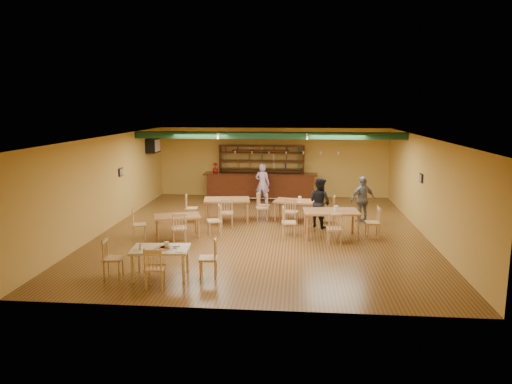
# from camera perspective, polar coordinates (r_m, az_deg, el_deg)

# --- Properties ---
(floor) EXTENTS (12.00, 12.00, 0.00)m
(floor) POSITION_cam_1_polar(r_m,az_deg,el_deg) (15.30, 0.79, -4.66)
(floor) COLOR #553318
(floor) RESTS_ON ground
(ceiling_beam) EXTENTS (10.00, 0.30, 0.25)m
(ceiling_beam) POSITION_cam_1_polar(r_m,az_deg,el_deg) (17.61, 1.51, 6.78)
(ceiling_beam) COLOR #10321A
(ceiling_beam) RESTS_ON ceiling
(track_rail_left) EXTENTS (0.05, 2.50, 0.05)m
(track_rail_left) POSITION_cam_1_polar(r_m,az_deg,el_deg) (18.40, -4.02, 7.13)
(track_rail_left) COLOR silver
(track_rail_left) RESTS_ON ceiling
(track_rail_right) EXTENTS (0.05, 2.50, 0.05)m
(track_rail_right) POSITION_cam_1_polar(r_m,az_deg,el_deg) (18.17, 6.07, 7.06)
(track_rail_right) COLOR silver
(track_rail_right) RESTS_ON ceiling
(ac_unit) EXTENTS (0.34, 0.70, 0.48)m
(ac_unit) POSITION_cam_1_polar(r_m,az_deg,el_deg) (19.91, -12.22, 5.46)
(ac_unit) COLOR silver
(ac_unit) RESTS_ON wall_left
(picture_left) EXTENTS (0.04, 0.34, 0.28)m
(picture_left) POSITION_cam_1_polar(r_m,az_deg,el_deg) (17.02, -15.86, 2.31)
(picture_left) COLOR black
(picture_left) RESTS_ON wall_left
(picture_right) EXTENTS (0.04, 0.34, 0.28)m
(picture_right) POSITION_cam_1_polar(r_m,az_deg,el_deg) (15.89, 19.14, 1.59)
(picture_right) COLOR black
(picture_right) RESTS_ON wall_right
(bar_counter) EXTENTS (4.78, 0.85, 1.13)m
(bar_counter) POSITION_cam_1_polar(r_m,az_deg,el_deg) (20.24, 0.54, 0.67)
(bar_counter) COLOR #35170A
(bar_counter) RESTS_ON ground
(back_bar_hutch) EXTENTS (3.69, 0.40, 2.28)m
(back_bar_hutch) POSITION_cam_1_polar(r_m,az_deg,el_deg) (20.78, 0.68, 2.53)
(back_bar_hutch) COLOR #35170A
(back_bar_hutch) RESTS_ON ground
(poinsettia) EXTENTS (0.31, 0.31, 0.43)m
(poinsettia) POSITION_cam_1_polar(r_m,az_deg,el_deg) (20.37, -4.91, 2.91)
(poinsettia) COLOR #9A0E0F
(poinsettia) RESTS_ON bar_counter
(dining_table_a) EXTENTS (1.67, 1.15, 0.77)m
(dining_table_a) POSITION_cam_1_polar(r_m,az_deg,el_deg) (16.55, -3.49, -2.15)
(dining_table_a) COLOR #986036
(dining_table_a) RESTS_ON ground
(dining_table_b) EXTENTS (1.56, 1.11, 0.71)m
(dining_table_b) POSITION_cam_1_polar(r_m,az_deg,el_deg) (16.64, 4.71, -2.21)
(dining_table_b) COLOR #986036
(dining_table_b) RESTS_ON ground
(dining_table_c) EXTENTS (1.55, 1.20, 0.68)m
(dining_table_c) POSITION_cam_1_polar(r_m,az_deg,el_deg) (14.70, -9.38, -4.06)
(dining_table_c) COLOR #986036
(dining_table_c) RESTS_ON ground
(dining_table_d) EXTENTS (1.71, 1.10, 0.82)m
(dining_table_d) POSITION_cam_1_polar(r_m,az_deg,el_deg) (14.67, 8.93, -3.79)
(dining_table_d) COLOR #986036
(dining_table_d) RESTS_ON ground
(near_table) EXTENTS (1.38, 0.96, 0.70)m
(near_table) POSITION_cam_1_polar(r_m,az_deg,el_deg) (11.42, -11.32, -8.28)
(near_table) COLOR tan
(near_table) RESTS_ON ground
(pizza_tray) EXTENTS (0.49, 0.49, 0.01)m
(pizza_tray) POSITION_cam_1_polar(r_m,az_deg,el_deg) (11.28, -10.93, -6.58)
(pizza_tray) COLOR silver
(pizza_tray) RESTS_ON near_table
(parmesan_shaker) EXTENTS (0.08, 0.08, 0.11)m
(parmesan_shaker) POSITION_cam_1_polar(r_m,az_deg,el_deg) (11.29, -13.66, -6.42)
(parmesan_shaker) COLOR #EAE5C6
(parmesan_shaker) RESTS_ON near_table
(napkin_stack) EXTENTS (0.23, 0.19, 0.03)m
(napkin_stack) POSITION_cam_1_polar(r_m,az_deg,el_deg) (11.39, -9.53, -6.33)
(napkin_stack) COLOR white
(napkin_stack) RESTS_ON near_table
(pizza_server) EXTENTS (0.33, 0.22, 0.00)m
(pizza_server) POSITION_cam_1_polar(r_m,az_deg,el_deg) (11.29, -10.18, -6.50)
(pizza_server) COLOR silver
(pizza_server) RESTS_ON pizza_tray
(side_plate) EXTENTS (0.24, 0.24, 0.01)m
(side_plate) POSITION_cam_1_polar(r_m,az_deg,el_deg) (11.00, -9.07, -6.97)
(side_plate) COLOR white
(side_plate) RESTS_ON near_table
(patron_bar) EXTENTS (0.66, 0.50, 1.63)m
(patron_bar) POSITION_cam_1_polar(r_m,az_deg,el_deg) (19.38, 0.77, 0.99)
(patron_bar) COLOR #9353B5
(patron_bar) RESTS_ON ground
(patron_right_a) EXTENTS (1.00, 1.00, 1.64)m
(patron_right_a) POSITION_cam_1_polar(r_m,az_deg,el_deg) (15.77, 7.62, -1.24)
(patron_right_a) COLOR black
(patron_right_a) RESTS_ON ground
(patron_right_b) EXTENTS (1.01, 0.76, 1.59)m
(patron_right_b) POSITION_cam_1_polar(r_m,az_deg,el_deg) (16.65, 12.64, -0.88)
(patron_right_b) COLOR slate
(patron_right_b) RESTS_ON ground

